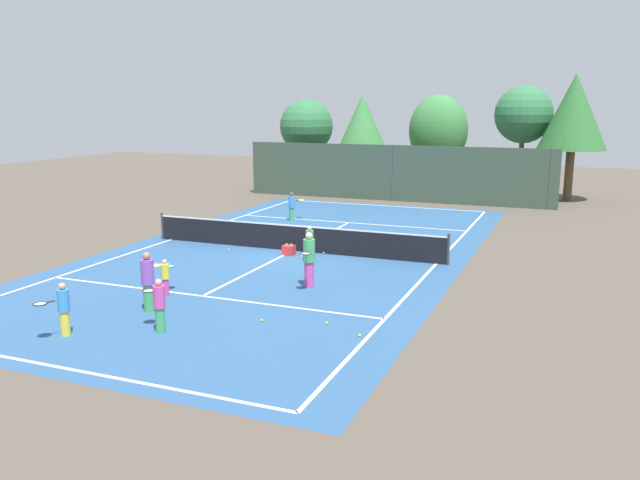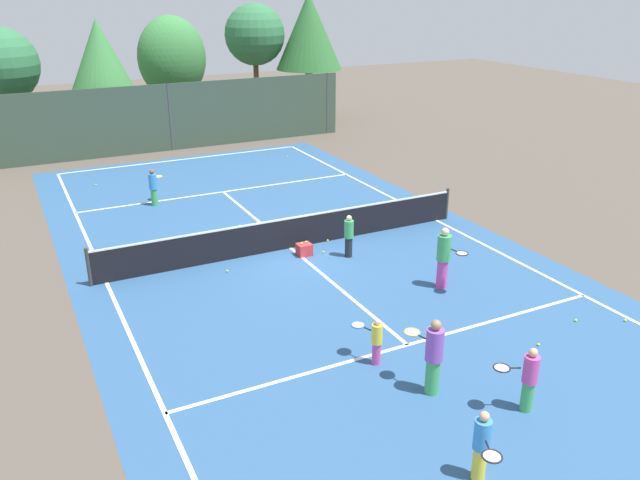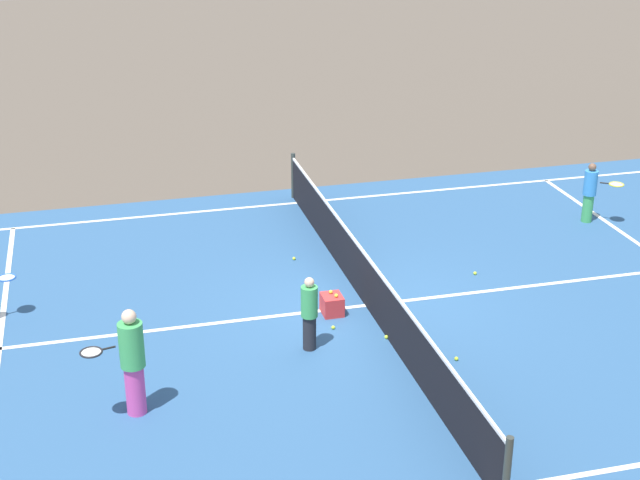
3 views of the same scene
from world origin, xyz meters
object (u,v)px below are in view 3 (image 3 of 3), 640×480
Objects in this scene: player_2 at (309,313)px; tennis_ball_7 at (333,327)px; tennis_ball_1 at (372,289)px; tennis_ball_9 at (456,359)px; tennis_ball_6 at (475,273)px; player_0 at (591,192)px; player_5 at (132,361)px; tennis_ball_2 at (294,258)px; ball_crate at (332,304)px; tennis_ball_10 at (386,337)px.

player_2 is 19.77× the size of tennis_ball_7.
tennis_ball_9 is (2.82, 0.56, 0.00)m from tennis_ball_1.
tennis_ball_9 is (3.00, -1.61, 0.00)m from tennis_ball_6.
tennis_ball_9 is (5.00, -5.16, -0.67)m from player_0.
player_5 is 25.73× the size of tennis_ball_2.
player_5 is at bearing -57.13° from ball_crate.
player_0 is 20.61× the size of tennis_ball_6.
player_5 is at bearing -64.42° from tennis_ball_6.
tennis_ball_6 is (-3.24, 6.78, -0.84)m from player_5.
player_2 is 1.49m from tennis_ball_10.
ball_crate reaches higher than tennis_ball_2.
tennis_ball_10 is at bearing 30.03° from ball_crate.
tennis_ball_9 is (-0.24, 5.16, -0.84)m from player_5.
ball_crate is at bearing 3.00° from tennis_ball_2.
player_0 is 6.15m from tennis_ball_1.
tennis_ball_10 is at bearing 90.04° from player_2.
tennis_ball_6 is 3.21m from tennis_ball_10.
tennis_ball_10 is (0.56, 0.79, 0.00)m from tennis_ball_7.
player_2 reaches higher than ball_crate.
tennis_ball_7 and tennis_ball_10 have the same top height.
tennis_ball_9 is at bearing 66.23° from player_2.
tennis_ball_9 is 1.00× the size of tennis_ball_10.
tennis_ball_2 is 1.00× the size of tennis_ball_7.
tennis_ball_2 is at bearing -160.09° from tennis_ball_9.
tennis_ball_10 is (-0.00, 1.35, -0.64)m from player_2.
player_0 is at bearing 93.53° from tennis_ball_2.
tennis_ball_10 is (-1.22, 4.29, -0.84)m from player_5.
tennis_ball_7 is at bearing -13.10° from ball_crate.
player_5 is at bearing -63.10° from tennis_ball_7.
player_2 is at bearing -61.42° from player_0.
tennis_ball_6 is at bearing 94.97° from tennis_ball_1.
player_0 is at bearing 116.91° from player_5.
player_5 is 4.02m from tennis_ball_7.
player_5 is 6.02m from tennis_ball_2.
player_5 is (5.24, -10.32, 0.17)m from player_0.
player_5 is 25.73× the size of tennis_ball_1.
player_2 reaches higher than tennis_ball_7.
tennis_ball_10 is (-0.98, -0.88, 0.00)m from tennis_ball_9.
ball_crate is at bearing 148.46° from player_2.
player_0 is at bearing 113.37° from ball_crate.
tennis_ball_2 is 1.00× the size of tennis_ball_10.
tennis_ball_1 and tennis_ball_9 have the same top height.
tennis_ball_6 is 1.00× the size of tennis_ball_9.
tennis_ball_9 is at bearing 19.91° from tennis_ball_2.
tennis_ball_1 is 1.00× the size of tennis_ball_10.
tennis_ball_6 is 3.59m from tennis_ball_7.
tennis_ball_7 is at bearing -132.76° from tennis_ball_9.
tennis_ball_2 is (0.42, -6.82, -0.67)m from player_0.
tennis_ball_1 is 1.00× the size of tennis_ball_2.
ball_crate is at bearing -53.98° from tennis_ball_1.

